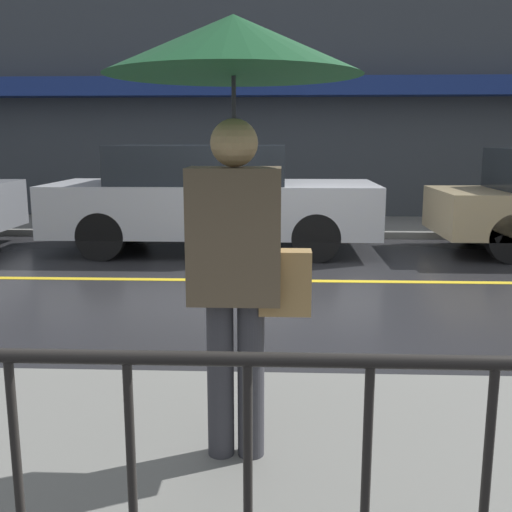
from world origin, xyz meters
name	(u,v)px	position (x,y,z in m)	size (l,w,h in m)	color
ground_plane	(299,281)	(0.00, 0.00, 0.00)	(80.00, 80.00, 0.00)	#262628
sidewalk_near	(327,498)	(0.00, -4.38, 0.06)	(28.00, 2.64, 0.11)	slate
sidewalk_far	(293,226)	(0.00, 4.11, 0.06)	(28.00, 2.09, 0.11)	slate
lane_marking	(299,281)	(0.00, 0.00, 0.00)	(25.20, 0.12, 0.01)	gold
building_storefront	(293,101)	(0.00, 5.27, 2.35)	(28.00, 0.85, 4.66)	#383D42
railing_foreground	(365,503)	(0.00, -5.45, 0.74)	(12.00, 0.04, 1.02)	black
pedestrian	(235,104)	(-0.42, -4.11, 1.78)	(1.13, 1.13, 2.04)	#333338
car_silver	(210,198)	(-1.25, 1.91, 0.79)	(4.69, 1.79, 1.54)	#B2B5BA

